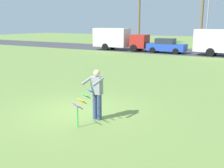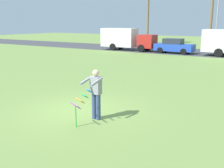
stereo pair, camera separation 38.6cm
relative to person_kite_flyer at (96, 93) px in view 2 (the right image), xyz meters
name	(u,v)px [view 2 (the right image)]	position (x,y,z in m)	size (l,w,h in m)	color
ground_plane	(79,111)	(-1.08, 0.40, -0.95)	(120.00, 120.00, 0.00)	olive
road_strip	(216,53)	(-1.08, 23.66, -0.95)	(120.00, 8.00, 0.01)	#424247
person_kite_flyer	(96,93)	(0.00, 0.00, 0.00)	(0.55, 0.67, 1.73)	#384772
kite_held	(80,102)	(-0.06, -0.75, -0.16)	(0.60, 0.73, 1.17)	blue
parked_truck_red_cab	(125,38)	(-11.13, 21.26, 0.46)	(6.77, 2.30, 2.62)	#B2231E
parked_car_blue	(174,46)	(-4.99, 21.26, -0.18)	(4.20, 1.84, 1.60)	#2347B7
streetlight_pole	(218,17)	(-2.34, 28.96, 3.05)	(0.24, 1.65, 7.00)	#9E9EA3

